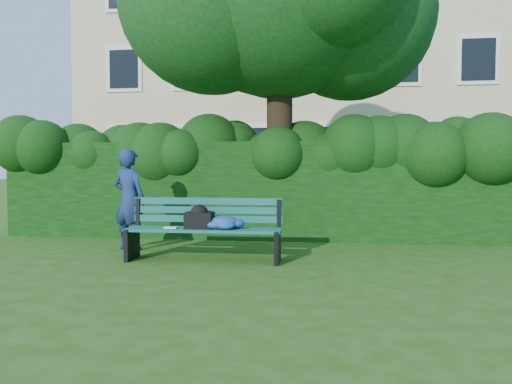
# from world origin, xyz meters

# --- Properties ---
(ground) EXTENTS (80.00, 80.00, 0.00)m
(ground) POSITION_xyz_m (0.00, 0.00, 0.00)
(ground) COLOR #2C4D0D
(ground) RESTS_ON ground
(apartment_building) EXTENTS (16.00, 8.08, 12.00)m
(apartment_building) POSITION_xyz_m (-0.00, 13.99, 6.00)
(apartment_building) COLOR #C6B684
(apartment_building) RESTS_ON ground
(hedge) EXTENTS (10.00, 1.00, 1.80)m
(hedge) POSITION_xyz_m (0.00, 2.20, 0.90)
(hedge) COLOR black
(hedge) RESTS_ON ground
(park_bench) EXTENTS (2.23, 0.59, 0.89)m
(park_bench) POSITION_xyz_m (-0.59, -0.21, 0.50)
(park_bench) COLOR #10504E
(park_bench) RESTS_ON ground
(man_reading) EXTENTS (0.69, 0.56, 1.63)m
(man_reading) POSITION_xyz_m (-2.07, 0.55, 0.82)
(man_reading) COLOR navy
(man_reading) RESTS_ON ground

